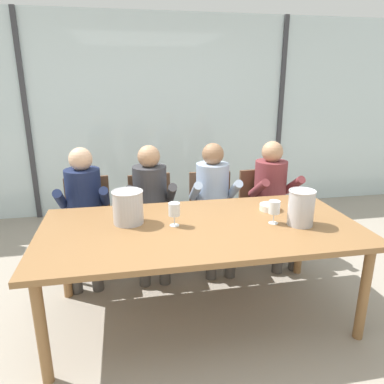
{
  "coord_description": "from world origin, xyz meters",
  "views": [
    {
      "loc": [
        -0.52,
        -2.37,
        1.77
      ],
      "look_at": [
        0.0,
        0.35,
        0.91
      ],
      "focal_mm": 33.71,
      "sensor_mm": 36.0,
      "label": 1
    }
  ],
  "objects_px": {
    "person_pale_blue_shirt": "(214,197)",
    "wine_glass_near_bucket": "(174,210)",
    "person_charcoal_jacket": "(151,201)",
    "ice_bucket_primary": "(301,207)",
    "person_navy_polo": "(84,205)",
    "person_maroon_top": "(273,193)",
    "ice_bucket_secondary": "(128,207)",
    "dining_table": "(201,234)",
    "chair_near_curtain": "(89,217)",
    "tasting_bowl": "(270,207)",
    "chair_center": "(211,210)",
    "wine_glass_by_left_taster": "(274,208)",
    "chair_left_of_center": "(152,213)",
    "chair_right_of_center": "(261,206)"
  },
  "relations": [
    {
      "from": "chair_left_of_center",
      "to": "wine_glass_near_bucket",
      "type": "height_order",
      "value": "wine_glass_near_bucket"
    },
    {
      "from": "dining_table",
      "to": "ice_bucket_secondary",
      "type": "xyz_separation_m",
      "value": [
        -0.52,
        0.16,
        0.19
      ]
    },
    {
      "from": "chair_right_of_center",
      "to": "wine_glass_near_bucket",
      "type": "distance_m",
      "value": 1.45
    },
    {
      "from": "person_maroon_top",
      "to": "ice_bucket_secondary",
      "type": "xyz_separation_m",
      "value": [
        -1.44,
        -0.69,
        0.2
      ]
    },
    {
      "from": "chair_left_of_center",
      "to": "chair_center",
      "type": "distance_m",
      "value": 0.6
    },
    {
      "from": "dining_table",
      "to": "wine_glass_by_left_taster",
      "type": "xyz_separation_m",
      "value": [
        0.53,
        -0.06,
        0.18
      ]
    },
    {
      "from": "chair_center",
      "to": "wine_glass_near_bucket",
      "type": "bearing_deg",
      "value": -114.62
    },
    {
      "from": "person_pale_blue_shirt",
      "to": "wine_glass_near_bucket",
      "type": "height_order",
      "value": "person_pale_blue_shirt"
    },
    {
      "from": "ice_bucket_primary",
      "to": "tasting_bowl",
      "type": "height_order",
      "value": "ice_bucket_primary"
    },
    {
      "from": "person_navy_polo",
      "to": "wine_glass_near_bucket",
      "type": "distance_m",
      "value": 1.09
    },
    {
      "from": "person_maroon_top",
      "to": "wine_glass_by_left_taster",
      "type": "height_order",
      "value": "person_maroon_top"
    },
    {
      "from": "person_pale_blue_shirt",
      "to": "tasting_bowl",
      "type": "distance_m",
      "value": 0.7
    },
    {
      "from": "ice_bucket_secondary",
      "to": "dining_table",
      "type": "bearing_deg",
      "value": -16.9
    },
    {
      "from": "dining_table",
      "to": "person_maroon_top",
      "type": "bearing_deg",
      "value": 42.32
    },
    {
      "from": "person_navy_polo",
      "to": "tasting_bowl",
      "type": "bearing_deg",
      "value": -23.26
    },
    {
      "from": "wine_glass_by_left_taster",
      "to": "dining_table",
      "type": "bearing_deg",
      "value": 174.02
    },
    {
      "from": "person_charcoal_jacket",
      "to": "person_maroon_top",
      "type": "distance_m",
      "value": 1.22
    },
    {
      "from": "person_navy_polo",
      "to": "ice_bucket_primary",
      "type": "bearing_deg",
      "value": -31.56
    },
    {
      "from": "chair_center",
      "to": "wine_glass_near_bucket",
      "type": "height_order",
      "value": "wine_glass_near_bucket"
    },
    {
      "from": "chair_near_curtain",
      "to": "person_navy_polo",
      "type": "height_order",
      "value": "person_navy_polo"
    },
    {
      "from": "chair_left_of_center",
      "to": "ice_bucket_primary",
      "type": "relative_size",
      "value": 3.36
    },
    {
      "from": "person_charcoal_jacket",
      "to": "tasting_bowl",
      "type": "bearing_deg",
      "value": -32.66
    },
    {
      "from": "chair_center",
      "to": "chair_left_of_center",
      "type": "bearing_deg",
      "value": -178.24
    },
    {
      "from": "tasting_bowl",
      "to": "ice_bucket_primary",
      "type": "bearing_deg",
      "value": -73.87
    },
    {
      "from": "person_pale_blue_shirt",
      "to": "person_maroon_top",
      "type": "relative_size",
      "value": 1.0
    },
    {
      "from": "dining_table",
      "to": "chair_left_of_center",
      "type": "relative_size",
      "value": 2.62
    },
    {
      "from": "dining_table",
      "to": "person_pale_blue_shirt",
      "type": "bearing_deg",
      "value": 69.67
    },
    {
      "from": "chair_center",
      "to": "tasting_bowl",
      "type": "relative_size",
      "value": 5.38
    },
    {
      "from": "person_navy_polo",
      "to": "chair_near_curtain",
      "type": "bearing_deg",
      "value": 80.95
    },
    {
      "from": "chair_center",
      "to": "ice_bucket_primary",
      "type": "bearing_deg",
      "value": -65.66
    },
    {
      "from": "person_charcoal_jacket",
      "to": "ice_bucket_primary",
      "type": "distance_m",
      "value": 1.41
    },
    {
      "from": "person_navy_polo",
      "to": "tasting_bowl",
      "type": "distance_m",
      "value": 1.65
    },
    {
      "from": "dining_table",
      "to": "chair_near_curtain",
      "type": "xyz_separation_m",
      "value": [
        -0.88,
        1.0,
        -0.18
      ]
    },
    {
      "from": "person_charcoal_jacket",
      "to": "chair_center",
      "type": "bearing_deg",
      "value": 12.79
    },
    {
      "from": "chair_center",
      "to": "chair_right_of_center",
      "type": "distance_m",
      "value": 0.54
    },
    {
      "from": "chair_center",
      "to": "person_navy_polo",
      "type": "bearing_deg",
      "value": -170.26
    },
    {
      "from": "person_pale_blue_shirt",
      "to": "wine_glass_by_left_taster",
      "type": "height_order",
      "value": "person_pale_blue_shirt"
    },
    {
      "from": "person_charcoal_jacket",
      "to": "ice_bucket_primary",
      "type": "height_order",
      "value": "person_charcoal_jacket"
    },
    {
      "from": "chair_left_of_center",
      "to": "chair_center",
      "type": "relative_size",
      "value": 1.0
    },
    {
      "from": "chair_near_curtain",
      "to": "wine_glass_near_bucket",
      "type": "height_order",
      "value": "wine_glass_near_bucket"
    },
    {
      "from": "ice_bucket_secondary",
      "to": "person_pale_blue_shirt",
      "type": "bearing_deg",
      "value": 39.64
    },
    {
      "from": "ice_bucket_secondary",
      "to": "chair_left_of_center",
      "type": "bearing_deg",
      "value": 74.24
    },
    {
      "from": "person_maroon_top",
      "to": "person_navy_polo",
      "type": "bearing_deg",
      "value": 174.47
    },
    {
      "from": "person_pale_blue_shirt",
      "to": "wine_glass_near_bucket",
      "type": "distance_m",
      "value": 0.97
    },
    {
      "from": "dining_table",
      "to": "chair_center",
      "type": "xyz_separation_m",
      "value": [
        0.32,
        0.96,
        -0.18
      ]
    },
    {
      "from": "dining_table",
      "to": "chair_center",
      "type": "height_order",
      "value": "chair_center"
    },
    {
      "from": "dining_table",
      "to": "wine_glass_by_left_taster",
      "type": "height_order",
      "value": "wine_glass_by_left_taster"
    },
    {
      "from": "person_maroon_top",
      "to": "ice_bucket_secondary",
      "type": "bearing_deg",
      "value": -160.09
    },
    {
      "from": "wine_glass_by_left_taster",
      "to": "wine_glass_near_bucket",
      "type": "height_order",
      "value": "same"
    },
    {
      "from": "chair_left_of_center",
      "to": "person_charcoal_jacket",
      "type": "height_order",
      "value": "person_charcoal_jacket"
    }
  ]
}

